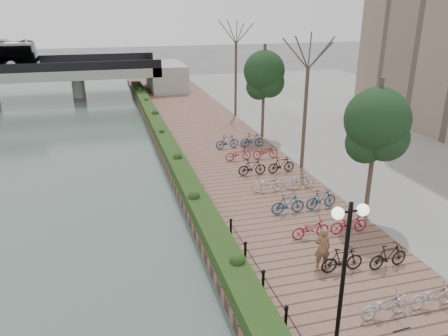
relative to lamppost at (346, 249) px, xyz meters
name	(u,v)px	position (x,y,z in m)	size (l,w,h in m)	color
promenade	(232,169)	(1.69, 15.91, -3.69)	(8.00, 75.00, 0.50)	brown
inland_pavement	(446,148)	(17.69, 15.91, -3.69)	(24.00, 75.00, 0.50)	gray
hedge	(172,153)	(-1.71, 18.41, -3.14)	(1.10, 56.00, 0.60)	#193312
lamppost	(346,249)	(0.00, 0.00, 0.00)	(1.02, 0.32, 4.76)	black
pedestrian	(322,248)	(1.69, 4.11, -2.61)	(0.61, 0.40, 1.67)	brown
bicycle_parking	(295,192)	(3.19, 9.91, -2.97)	(2.40, 19.89, 1.00)	#ABACB0
street_trees	(332,131)	(5.69, 11.09, -0.26)	(3.20, 37.12, 6.80)	#372820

